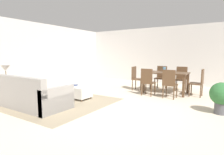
% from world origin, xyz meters
% --- Properties ---
extents(ground_plane, '(10.80, 10.80, 0.00)m').
position_xyz_m(ground_plane, '(0.00, 0.00, 0.00)').
color(ground_plane, beige).
extents(wall_back, '(9.00, 0.12, 2.70)m').
position_xyz_m(wall_back, '(0.00, 5.00, 1.35)').
color(wall_back, beige).
rests_on(wall_back, ground_plane).
extents(wall_left, '(0.12, 11.00, 2.70)m').
position_xyz_m(wall_left, '(-4.50, 0.50, 1.35)').
color(wall_left, beige).
rests_on(wall_left, ground_plane).
extents(area_rug, '(3.00, 2.80, 0.01)m').
position_xyz_m(area_rug, '(-1.86, -0.34, 0.00)').
color(area_rug, gray).
rests_on(area_rug, ground_plane).
extents(couch, '(1.98, 0.99, 0.86)m').
position_xyz_m(couch, '(-1.99, -1.03, 0.29)').
color(couch, gray).
rests_on(couch, ground_plane).
extents(ottoman_table, '(1.02, 0.52, 0.39)m').
position_xyz_m(ottoman_table, '(-1.74, 0.31, 0.22)').
color(ottoman_table, silver).
rests_on(ottoman_table, ground_plane).
extents(side_table, '(0.40, 0.40, 0.55)m').
position_xyz_m(side_table, '(-3.28, -1.00, 0.44)').
color(side_table, brown).
rests_on(side_table, ground_plane).
extents(table_lamp, '(0.26, 0.26, 0.53)m').
position_xyz_m(table_lamp, '(-3.28, -1.00, 0.96)').
color(table_lamp, brown).
rests_on(table_lamp, side_table).
extents(dining_table, '(1.50, 0.85, 0.76)m').
position_xyz_m(dining_table, '(0.46, 2.67, 0.66)').
color(dining_table, '#513823').
rests_on(dining_table, ground_plane).
extents(dining_chair_near_left, '(0.41, 0.41, 0.92)m').
position_xyz_m(dining_chair_near_left, '(0.07, 1.91, 0.52)').
color(dining_chair_near_left, '#513823').
rests_on(dining_chair_near_left, ground_plane).
extents(dining_chair_near_right, '(0.41, 0.41, 0.92)m').
position_xyz_m(dining_chair_near_right, '(0.81, 1.89, 0.52)').
color(dining_chair_near_right, '#513823').
rests_on(dining_chair_near_right, ground_plane).
extents(dining_chair_far_left, '(0.40, 0.40, 0.92)m').
position_xyz_m(dining_chair_far_left, '(0.05, 3.43, 0.52)').
color(dining_chair_far_left, '#513823').
rests_on(dining_chair_far_left, ground_plane).
extents(dining_chair_far_right, '(0.42, 0.42, 0.92)m').
position_xyz_m(dining_chair_far_right, '(0.83, 3.44, 0.52)').
color(dining_chair_far_right, '#513823').
rests_on(dining_chair_far_right, ground_plane).
extents(dining_chair_head_east, '(0.41, 0.41, 0.92)m').
position_xyz_m(dining_chair_head_east, '(1.56, 2.67, 0.52)').
color(dining_chair_head_east, '#513823').
rests_on(dining_chair_head_east, ground_plane).
extents(dining_chair_head_west, '(0.42, 0.42, 0.92)m').
position_xyz_m(dining_chair_head_west, '(-0.69, 2.63, 0.52)').
color(dining_chair_head_west, '#513823').
rests_on(dining_chair_head_west, ground_plane).
extents(vase_centerpiece, '(0.11, 0.11, 0.18)m').
position_xyz_m(vase_centerpiece, '(0.38, 2.70, 0.85)').
color(vase_centerpiece, slate).
rests_on(vase_centerpiece, dining_table).
extents(book_on_ottoman, '(0.31, 0.27, 0.03)m').
position_xyz_m(book_on_ottoman, '(-1.87, 0.37, 0.40)').
color(book_on_ottoman, '#3F4C72').
rests_on(book_on_ottoman, ottoman_table).
extents(potted_plant, '(0.53, 0.53, 0.75)m').
position_xyz_m(potted_plant, '(2.26, 1.00, 0.44)').
color(potted_plant, '#4C4C51').
rests_on(potted_plant, ground_plane).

